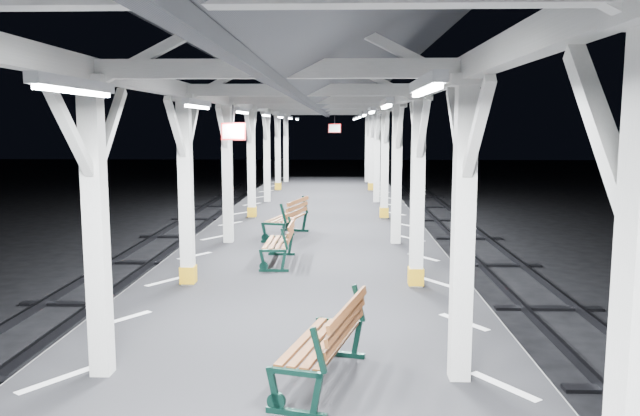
{
  "coord_description": "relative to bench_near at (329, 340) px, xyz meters",
  "views": [
    {
      "loc": [
        0.68,
        -8.66,
        3.8
      ],
      "look_at": [
        0.29,
        3.29,
        2.2
      ],
      "focal_mm": 35.0,
      "sensor_mm": 36.0,
      "label": 1
    }
  ],
  "objects": [
    {
      "name": "bench_near",
      "position": [
        0.0,
        0.0,
        0.0
      ],
      "size": [
        1.04,
        1.8,
        0.92
      ],
      "rotation": [
        0.0,
        0.0,
        -0.26
      ],
      "color": "black",
      "rests_on": "platform"
    },
    {
      "name": "hazard_stripes_right",
      "position": [
        1.88,
        2.19,
        -0.49
      ],
      "size": [
        1.0,
        48.0,
        0.01
      ],
      "primitive_type": "cube",
      "color": "silver",
      "rests_on": "platform"
    },
    {
      "name": "canopy",
      "position": [
        -0.57,
        2.18,
        3.07
      ],
      "size": [
        5.4,
        49.0,
        4.65
      ],
      "color": "silver",
      "rests_on": "platform"
    },
    {
      "name": "ground",
      "position": [
        -0.57,
        2.19,
        -1.49
      ],
      "size": [
        120.0,
        120.0,
        0.0
      ],
      "primitive_type": "plane",
      "color": "black",
      "rests_on": "ground"
    },
    {
      "name": "platform",
      "position": [
        -0.57,
        2.19,
        -0.99
      ],
      "size": [
        6.0,
        50.0,
        1.0
      ],
      "primitive_type": "cube",
      "color": "black",
      "rests_on": "ground"
    },
    {
      "name": "hazard_stripes_left",
      "position": [
        -3.02,
        2.19,
        -0.49
      ],
      "size": [
        1.0,
        48.0,
        0.01
      ],
      "primitive_type": "cube",
      "color": "silver",
      "rests_on": "platform"
    },
    {
      "name": "bench_far",
      "position": [
        -1.15,
        8.89,
        0.03
      ],
      "size": [
        1.07,
        1.9,
        0.97
      ],
      "rotation": [
        0.0,
        0.0,
        -0.25
      ],
      "color": "black",
      "rests_on": "platform"
    },
    {
      "name": "bench_mid",
      "position": [
        -1.06,
        5.95,
        -0.03
      ],
      "size": [
        0.61,
        1.59,
        0.86
      ],
      "rotation": [
        0.0,
        0.0,
        -0.01
      ],
      "color": "black",
      "rests_on": "platform"
    }
  ]
}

